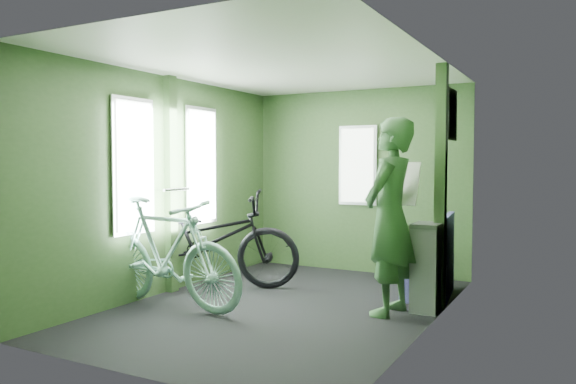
# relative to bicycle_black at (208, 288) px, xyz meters

# --- Properties ---
(room) EXTENTS (4.00, 4.02, 2.31)m
(room) POSITION_rel_bicycle_black_xyz_m (1.08, -0.28, 1.44)
(room) COLOR black
(room) RESTS_ON ground
(bicycle_black) EXTENTS (2.18, 1.53, 1.14)m
(bicycle_black) POSITION_rel_bicycle_black_xyz_m (0.00, 0.00, 0.00)
(bicycle_black) COLOR black
(bicycle_black) RESTS_ON ground
(bicycle_mint) EXTENTS (1.83, 0.78, 1.13)m
(bicycle_mint) POSITION_rel_bicycle_black_xyz_m (0.17, -0.90, 0.00)
(bicycle_mint) COLOR #8CC8B8
(bicycle_mint) RESTS_ON ground
(passenger) EXTENTS (0.49, 0.73, 1.79)m
(passenger) POSITION_rel_bicycle_black_xyz_m (2.10, -0.10, 0.90)
(passenger) COLOR #30562F
(passenger) RESTS_ON ground
(waste_box) EXTENTS (0.24, 0.34, 0.82)m
(waste_box) POSITION_rel_bicycle_black_xyz_m (2.38, 0.17, 0.41)
(waste_box) COLOR slate
(waste_box) RESTS_ON ground
(bench_seat) EXTENTS (0.54, 0.86, 0.86)m
(bench_seat) POSITION_rel_bicycle_black_xyz_m (2.26, 0.77, 0.25)
(bench_seat) COLOR navy
(bench_seat) RESTS_ON ground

